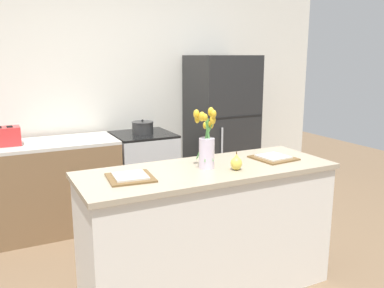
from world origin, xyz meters
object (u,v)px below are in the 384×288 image
(pear_figurine, at_px, (236,163))
(plate_setting_right, at_px, (274,158))
(refrigerator, at_px, (221,130))
(plate_setting_left, at_px, (130,177))
(toaster, at_px, (5,136))
(stove_range, at_px, (144,174))
(cooking_pot, at_px, (143,127))
(flower_vase, at_px, (206,145))

(pear_figurine, relative_size, plate_setting_right, 0.42)
(refrigerator, distance_m, pear_figurine, 1.96)
(pear_figurine, bearing_deg, plate_setting_left, 169.61)
(plate_setting_right, bearing_deg, toaster, 137.97)
(plate_setting_left, distance_m, plate_setting_right, 1.12)
(stove_range, height_order, cooking_pot, cooking_pot)
(cooking_pot, bearing_deg, refrigerator, -0.99)
(flower_vase, distance_m, plate_setting_right, 0.59)
(plate_setting_right, distance_m, cooking_pot, 1.68)
(stove_range, distance_m, refrigerator, 1.03)
(flower_vase, relative_size, plate_setting_right, 1.36)
(plate_setting_left, bearing_deg, flower_vase, 0.34)
(plate_setting_right, bearing_deg, cooking_pot, 105.76)
(plate_setting_right, relative_size, toaster, 1.10)
(stove_range, distance_m, cooking_pot, 0.51)
(plate_setting_right, bearing_deg, pear_figurine, -162.66)
(pear_figurine, height_order, cooking_pot, pear_figurine)
(pear_figurine, distance_m, toaster, 2.20)
(flower_vase, bearing_deg, plate_setting_left, -179.66)
(stove_range, xyz_separation_m, toaster, (-1.32, 0.00, 0.53))
(plate_setting_left, relative_size, cooking_pot, 1.35)
(flower_vase, height_order, pear_figurine, flower_vase)
(plate_setting_left, height_order, cooking_pot, cooking_pot)
(plate_setting_left, bearing_deg, refrigerator, 44.83)
(refrigerator, relative_size, cooking_pot, 7.44)
(refrigerator, distance_m, cooking_pot, 0.95)
(flower_vase, distance_m, cooking_pot, 1.62)
(plate_setting_left, xyz_separation_m, cooking_pot, (0.66, 1.62, 0.01))
(plate_setting_left, height_order, toaster, toaster)
(pear_figurine, height_order, plate_setting_right, pear_figurine)
(plate_setting_left, relative_size, toaster, 1.10)
(cooking_pot, bearing_deg, stove_range, -102.45)
(stove_range, height_order, plate_setting_right, plate_setting_right)
(pear_figurine, xyz_separation_m, plate_setting_left, (-0.71, 0.13, -0.04))
(refrigerator, distance_m, flower_vase, 1.94)
(refrigerator, height_order, plate_setting_left, refrigerator)
(stove_range, xyz_separation_m, cooking_pot, (0.00, 0.02, 0.51))
(refrigerator, xyz_separation_m, toaster, (-2.27, -0.00, 0.13))
(refrigerator, height_order, flower_vase, refrigerator)
(toaster, bearing_deg, flower_vase, -53.04)
(pear_figurine, bearing_deg, toaster, 128.20)
(plate_setting_right, bearing_deg, stove_range, 106.05)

